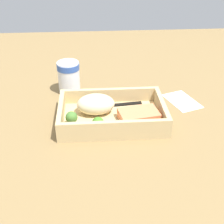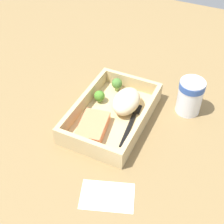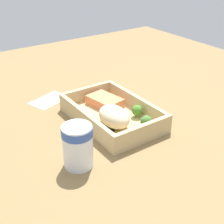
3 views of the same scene
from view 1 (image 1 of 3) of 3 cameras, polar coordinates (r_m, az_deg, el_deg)
name	(u,v)px [view 1 (image 1 of 3)]	position (r cm, az deg, el deg)	size (l,w,h in cm)	color
ground_plane	(112,124)	(84.47, 0.00, -2.14)	(160.00, 160.00, 2.00)	olive
takeout_tray	(112,119)	(83.59, 0.00, -1.23)	(27.97, 18.14, 1.20)	tan
tray_rim	(112,110)	(82.21, 0.00, 0.30)	(27.97, 18.14, 4.01)	tan
salmon_fillet	(139,116)	(81.47, 4.90, -0.70)	(10.08, 6.50, 2.68)	#ED8052
mashed_potatoes	(96,104)	(83.63, -2.99, 1.43)	(10.14, 6.90, 5.49)	beige
broccoli_floret_1	(98,123)	(77.32, -2.58, -2.02)	(3.00, 3.00, 3.51)	#739F55
broccoli_floret_2	(72,118)	(79.20, -7.41, -1.04)	(3.06, 3.06, 3.99)	#8BAC5D
fork	(111,106)	(87.91, -0.27, 1.19)	(15.89, 3.43, 0.44)	black
paper_cup	(69,76)	(96.45, -7.91, 6.57)	(6.76, 6.76, 9.99)	white
receipt_slip	(182,101)	(95.19, 12.70, 2.00)	(7.25, 11.49, 0.24)	white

